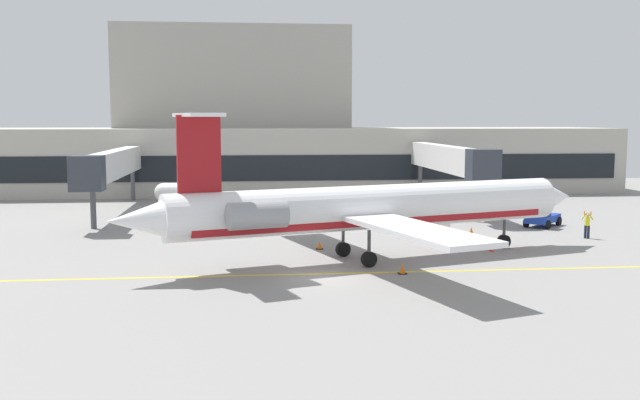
{
  "coord_description": "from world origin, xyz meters",
  "views": [
    {
      "loc": [
        -3.8,
        -37.44,
        8.46
      ],
      "look_at": [
        1.15,
        10.41,
        3.0
      ],
      "focal_mm": 40.07,
      "sensor_mm": 36.0,
      "label": 1
    }
  ],
  "objects_px": {
    "baggage_tug": "(419,220)",
    "regional_jet": "(367,208)",
    "pushback_tractor": "(541,216)",
    "marshaller": "(587,225)",
    "fuel_tank": "(186,193)",
    "belt_loader": "(168,208)"
  },
  "relations": [
    {
      "from": "regional_jet",
      "to": "marshaller",
      "type": "bearing_deg",
      "value": 20.46
    },
    {
      "from": "regional_jet",
      "to": "pushback_tractor",
      "type": "distance_m",
      "value": 20.1
    },
    {
      "from": "regional_jet",
      "to": "pushback_tractor",
      "type": "bearing_deg",
      "value": 36.82
    },
    {
      "from": "baggage_tug",
      "to": "marshaller",
      "type": "relative_size",
      "value": 2.16
    },
    {
      "from": "belt_loader",
      "to": "marshaller",
      "type": "xyz_separation_m",
      "value": [
        30.87,
        -13.65,
        0.13
      ]
    },
    {
      "from": "baggage_tug",
      "to": "regional_jet",
      "type": "bearing_deg",
      "value": -119.54
    },
    {
      "from": "baggage_tug",
      "to": "fuel_tank",
      "type": "height_order",
      "value": "fuel_tank"
    },
    {
      "from": "regional_jet",
      "to": "fuel_tank",
      "type": "distance_m",
      "value": 31.87
    },
    {
      "from": "regional_jet",
      "to": "baggage_tug",
      "type": "bearing_deg",
      "value": 60.46
    },
    {
      "from": "baggage_tug",
      "to": "belt_loader",
      "type": "relative_size",
      "value": 1.17
    },
    {
      "from": "pushback_tractor",
      "to": "baggage_tug",
      "type": "bearing_deg",
      "value": -168.71
    },
    {
      "from": "regional_jet",
      "to": "fuel_tank",
      "type": "height_order",
      "value": "regional_jet"
    },
    {
      "from": "regional_jet",
      "to": "belt_loader",
      "type": "relative_size",
      "value": 8.28
    },
    {
      "from": "regional_jet",
      "to": "marshaller",
      "type": "relative_size",
      "value": 15.34
    },
    {
      "from": "pushback_tractor",
      "to": "belt_loader",
      "type": "height_order",
      "value": "belt_loader"
    },
    {
      "from": "pushback_tractor",
      "to": "fuel_tank",
      "type": "bearing_deg",
      "value": 149.66
    },
    {
      "from": "baggage_tug",
      "to": "marshaller",
      "type": "height_order",
      "value": "baggage_tug"
    },
    {
      "from": "fuel_tank",
      "to": "marshaller",
      "type": "height_order",
      "value": "fuel_tank"
    },
    {
      "from": "regional_jet",
      "to": "fuel_tank",
      "type": "bearing_deg",
      "value": 114.33
    },
    {
      "from": "fuel_tank",
      "to": "marshaller",
      "type": "relative_size",
      "value": 3.14
    },
    {
      "from": "marshaller",
      "to": "fuel_tank",
      "type": "bearing_deg",
      "value": 143.02
    },
    {
      "from": "marshaller",
      "to": "belt_loader",
      "type": "bearing_deg",
      "value": 156.15
    }
  ]
}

